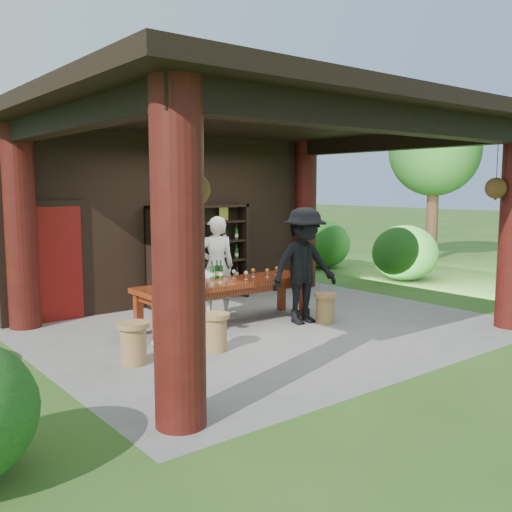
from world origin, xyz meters
TOP-DOWN VIEW (x-y plane):
  - ground at (0.00, 0.00)m, footprint 90.00×90.00m
  - pavilion at (-0.01, 0.43)m, footprint 7.50×6.00m
  - wine_shelf at (0.20, 2.45)m, footprint 2.21×0.34m
  - tasting_table at (-0.46, 0.60)m, footprint 3.17×0.84m
  - stool_near_left at (-1.46, -0.52)m, footprint 0.41×0.41m
  - stool_near_right at (0.93, -0.32)m, footprint 0.39×0.39m
  - stool_far_left at (-2.64, -0.36)m, footprint 0.42×0.42m
  - host at (-0.19, 1.31)m, footprint 0.77×0.65m
  - guest_woman at (-1.74, 0.10)m, footprint 0.91×0.82m
  - guest_man at (0.65, -0.09)m, footprint 1.35×0.88m
  - table_bottles at (-0.45, 0.91)m, footprint 0.25×0.14m
  - table_glasses at (0.15, 0.59)m, footprint 0.88×0.34m
  - napkin_basket at (-1.10, 0.53)m, footprint 0.26×0.18m
  - shrubs at (1.61, 0.74)m, footprint 13.90×8.34m
  - trees at (3.53, 1.24)m, footprint 20.37×10.46m

SIDE VIEW (x-z plane):
  - ground at x=0.00m, z-range 0.00..0.00m
  - stool_near_right at x=0.93m, z-range 0.02..0.53m
  - stool_near_left at x=-1.46m, z-range 0.02..0.56m
  - stool_far_left at x=-2.64m, z-range 0.02..0.58m
  - shrubs at x=1.61m, z-range -0.12..1.24m
  - tasting_table at x=-0.46m, z-range 0.26..1.01m
  - guest_woman at x=-1.74m, z-range 0.00..1.55m
  - napkin_basket at x=-1.10m, z-range 0.75..0.89m
  - table_glasses at x=0.15m, z-range 0.75..0.90m
  - host at x=-0.19m, z-range 0.00..1.78m
  - table_bottles at x=-0.45m, z-range 0.75..1.06m
  - guest_man at x=0.65m, z-range 0.00..1.96m
  - wine_shelf at x=0.20m, z-range 0.01..1.95m
  - pavilion at x=-0.01m, z-range 0.33..3.93m
  - trees at x=3.53m, z-range 0.97..5.77m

